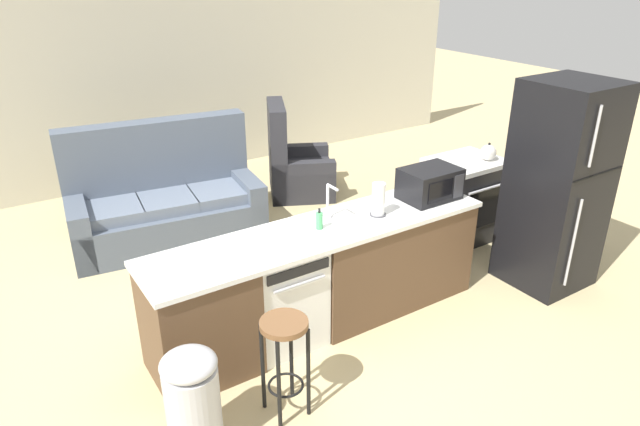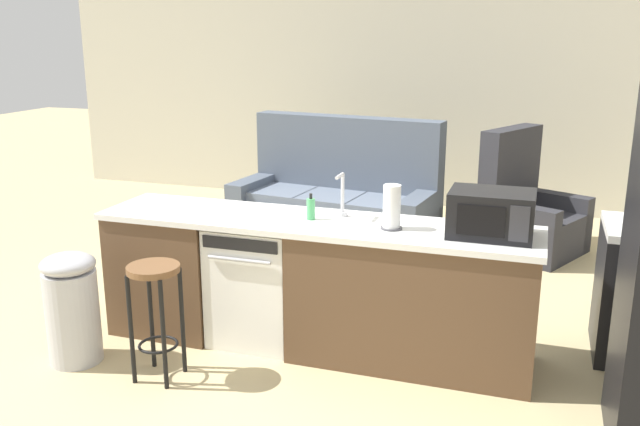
% 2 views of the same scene
% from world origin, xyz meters
% --- Properties ---
extents(ground_plane, '(24.00, 24.00, 0.00)m').
position_xyz_m(ground_plane, '(0.00, 0.00, 0.00)').
color(ground_plane, tan).
extents(wall_back, '(10.00, 0.06, 2.60)m').
position_xyz_m(wall_back, '(0.30, 4.20, 1.30)').
color(wall_back, beige).
rests_on(wall_back, ground_plane).
extents(kitchen_counter, '(2.94, 0.66, 0.90)m').
position_xyz_m(kitchen_counter, '(0.24, 0.00, 0.42)').
color(kitchen_counter, brown).
rests_on(kitchen_counter, ground_plane).
extents(dishwasher, '(0.58, 0.61, 0.84)m').
position_xyz_m(dishwasher, '(-0.25, -0.00, 0.42)').
color(dishwasher, white).
rests_on(dishwasher, ground_plane).
extents(stove_range, '(0.76, 0.68, 0.90)m').
position_xyz_m(stove_range, '(2.35, 0.55, 0.45)').
color(stove_range, black).
rests_on(stove_range, ground_plane).
extents(refrigerator, '(0.72, 0.73, 1.92)m').
position_xyz_m(refrigerator, '(2.35, -0.55, 0.96)').
color(refrigerator, black).
rests_on(refrigerator, ground_plane).
extents(microwave, '(0.50, 0.37, 0.28)m').
position_xyz_m(microwave, '(1.28, -0.00, 1.04)').
color(microwave, black).
rests_on(microwave, kitchen_counter).
extents(sink_faucet, '(0.07, 0.18, 0.30)m').
position_xyz_m(sink_faucet, '(0.30, 0.14, 1.03)').
color(sink_faucet, silver).
rests_on(sink_faucet, kitchen_counter).
extents(paper_towel_roll, '(0.14, 0.14, 0.28)m').
position_xyz_m(paper_towel_roll, '(0.68, -0.04, 1.04)').
color(paper_towel_roll, '#4C4C51').
rests_on(paper_towel_roll, kitchen_counter).
extents(soap_bottle, '(0.06, 0.06, 0.18)m').
position_xyz_m(soap_bottle, '(0.13, 0.01, 0.97)').
color(soap_bottle, '#4CB266').
rests_on(soap_bottle, kitchen_counter).
extents(kettle, '(0.21, 0.17, 0.19)m').
position_xyz_m(kettle, '(2.52, 0.42, 0.99)').
color(kettle, silver).
rests_on(kettle, stove_range).
extents(bar_stool, '(0.32, 0.32, 0.74)m').
position_xyz_m(bar_stool, '(-0.62, -0.72, 0.54)').
color(bar_stool, brown).
rests_on(bar_stool, ground_plane).
extents(trash_bin, '(0.35, 0.35, 0.74)m').
position_xyz_m(trash_bin, '(-1.26, -0.70, 0.38)').
color(trash_bin, '#B7B7BC').
rests_on(trash_bin, ground_plane).
extents(couch, '(2.10, 1.15, 1.27)m').
position_xyz_m(couch, '(-0.38, 2.33, 0.39)').
color(couch, '#515B6B').
rests_on(couch, ground_plane).
extents(armchair, '(1.09, 1.11, 1.20)m').
position_xyz_m(armchair, '(1.44, 2.64, 0.35)').
color(armchair, '#2D2D33').
rests_on(armchair, ground_plane).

